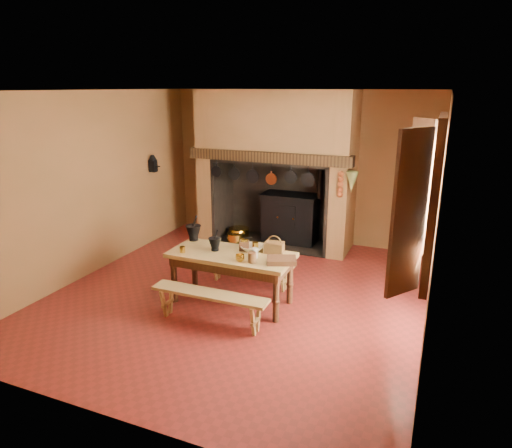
% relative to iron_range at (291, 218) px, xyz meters
% --- Properties ---
extents(floor, '(5.50, 5.50, 0.00)m').
position_rel_iron_range_xyz_m(floor, '(0.04, -2.45, -0.48)').
color(floor, maroon).
rests_on(floor, ground).
extents(ceiling, '(5.50, 5.50, 0.00)m').
position_rel_iron_range_xyz_m(ceiling, '(0.04, -2.45, 2.32)').
color(ceiling, silver).
rests_on(ceiling, back_wall).
extents(back_wall, '(5.00, 0.02, 2.80)m').
position_rel_iron_range_xyz_m(back_wall, '(0.04, 0.30, 0.92)').
color(back_wall, '#8C5E38').
rests_on(back_wall, floor).
extents(wall_left, '(0.02, 5.50, 2.80)m').
position_rel_iron_range_xyz_m(wall_left, '(-2.46, -2.45, 0.92)').
color(wall_left, '#8C5E38').
rests_on(wall_left, floor).
extents(wall_right, '(0.02, 5.50, 2.80)m').
position_rel_iron_range_xyz_m(wall_right, '(2.54, -2.45, 0.92)').
color(wall_right, '#8C5E38').
rests_on(wall_right, floor).
extents(wall_front, '(5.00, 0.02, 2.80)m').
position_rel_iron_range_xyz_m(wall_front, '(0.04, -5.20, 0.92)').
color(wall_front, '#8C5E38').
rests_on(wall_front, floor).
extents(chimney_breast, '(2.95, 0.96, 2.80)m').
position_rel_iron_range_xyz_m(chimney_breast, '(-0.26, -0.14, 1.33)').
color(chimney_breast, '#8C5E38').
rests_on(chimney_breast, floor).
extents(iron_range, '(1.12, 0.55, 1.60)m').
position_rel_iron_range_xyz_m(iron_range, '(0.00, 0.00, 0.00)').
color(iron_range, black).
rests_on(iron_range, floor).
extents(hearth_pans, '(0.51, 0.62, 0.20)m').
position_rel_iron_range_xyz_m(hearth_pans, '(-1.01, -0.23, -0.39)').
color(hearth_pans, gold).
rests_on(hearth_pans, floor).
extents(hanging_pans, '(1.92, 0.29, 0.27)m').
position_rel_iron_range_xyz_m(hanging_pans, '(-0.30, -0.64, 0.88)').
color(hanging_pans, black).
rests_on(hanging_pans, chimney_breast).
extents(onion_string, '(0.12, 0.10, 0.46)m').
position_rel_iron_range_xyz_m(onion_string, '(1.04, -0.66, 0.85)').
color(onion_string, '#953F1B').
rests_on(onion_string, chimney_breast).
extents(herb_bunch, '(0.20, 0.20, 0.35)m').
position_rel_iron_range_xyz_m(herb_bunch, '(1.22, -0.66, 0.90)').
color(herb_bunch, '#5F6B32').
rests_on(herb_bunch, chimney_breast).
extents(window, '(0.39, 1.75, 1.76)m').
position_rel_iron_range_xyz_m(window, '(2.39, -2.85, 1.22)').
color(window, white).
rests_on(window, wall_right).
extents(wall_coffee_mill, '(0.23, 0.16, 0.31)m').
position_rel_iron_range_xyz_m(wall_coffee_mill, '(-2.38, -0.90, 1.03)').
color(wall_coffee_mill, black).
rests_on(wall_coffee_mill, wall_left).
extents(work_table, '(1.66, 0.74, 0.72)m').
position_rel_iron_range_xyz_m(work_table, '(0.06, -2.72, 0.12)').
color(work_table, '#A98B4D').
rests_on(work_table, floor).
extents(bench_front, '(1.51, 0.27, 0.43)m').
position_rel_iron_range_xyz_m(bench_front, '(0.06, -3.36, -0.17)').
color(bench_front, '#A98B4D').
rests_on(bench_front, floor).
extents(bench_back, '(1.33, 0.23, 0.37)m').
position_rel_iron_range_xyz_m(bench_back, '(0.06, -2.10, -0.20)').
color(bench_back, '#A98B4D').
rests_on(bench_back, floor).
extents(mortar_large, '(0.22, 0.22, 0.38)m').
position_rel_iron_range_xyz_m(mortar_large, '(-0.67, -2.44, 0.36)').
color(mortar_large, black).
rests_on(mortar_large, work_table).
extents(mortar_small, '(0.18, 0.18, 0.30)m').
position_rel_iron_range_xyz_m(mortar_small, '(-0.19, -2.71, 0.34)').
color(mortar_small, black).
rests_on(mortar_small, work_table).
extents(coffee_grinder, '(0.19, 0.16, 0.20)m').
position_rel_iron_range_xyz_m(coffee_grinder, '(0.17, -2.54, 0.31)').
color(coffee_grinder, '#3D2213').
rests_on(coffee_grinder, work_table).
extents(brass_mug_a, '(0.09, 0.09, 0.08)m').
position_rel_iron_range_xyz_m(brass_mug_a, '(-0.56, -2.94, 0.28)').
color(brass_mug_a, gold).
rests_on(brass_mug_a, work_table).
extents(brass_mug_b, '(0.10, 0.10, 0.10)m').
position_rel_iron_range_xyz_m(brass_mug_b, '(0.29, -2.44, 0.28)').
color(brass_mug_b, gold).
rests_on(brass_mug_b, work_table).
extents(mixing_bowl, '(0.35, 0.35, 0.08)m').
position_rel_iron_range_xyz_m(mixing_bowl, '(0.28, -2.52, 0.27)').
color(mixing_bowl, beige).
rests_on(mixing_bowl, work_table).
extents(stoneware_crock, '(0.11, 0.11, 0.13)m').
position_rel_iron_range_xyz_m(stoneware_crock, '(0.44, -2.92, 0.30)').
color(stoneware_crock, '#51331E').
rests_on(stoneware_crock, work_table).
extents(glass_jar, '(0.09, 0.09, 0.14)m').
position_rel_iron_range_xyz_m(glass_jar, '(0.42, -2.76, 0.30)').
color(glass_jar, beige).
rests_on(glass_jar, work_table).
extents(wicker_basket, '(0.27, 0.20, 0.24)m').
position_rel_iron_range_xyz_m(wicker_basket, '(0.57, -2.47, 0.31)').
color(wicker_basket, '#543919').
rests_on(wicker_basket, work_table).
extents(wooden_tray, '(0.44, 0.38, 0.06)m').
position_rel_iron_range_xyz_m(wooden_tray, '(0.79, -2.79, 0.27)').
color(wooden_tray, '#3D2213').
rests_on(wooden_tray, work_table).
extents(brass_cup, '(0.14, 0.14, 0.09)m').
position_rel_iron_range_xyz_m(brass_cup, '(0.29, -2.94, 0.28)').
color(brass_cup, gold).
rests_on(brass_cup, work_table).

